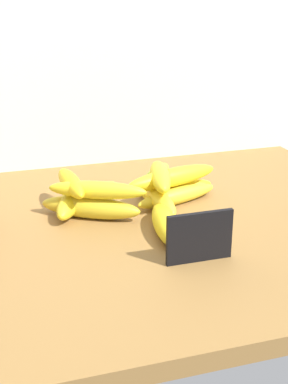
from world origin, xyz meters
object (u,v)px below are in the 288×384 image
object	(u,v)px
banana_5	(177,196)
banana_9	(172,177)
banana_2	(91,196)
banana_4	(166,224)
banana_0	(155,179)
banana_3	(90,207)
banana_8	(97,190)
banana_7	(155,196)
banana_6	(176,188)
banana_1	(72,200)
chalkboard_sign	(199,239)
banana_11	(71,183)
banana_10	(160,176)

from	to	relation	value
banana_5	banana_9	world-z (taller)	banana_9
banana_2	banana_4	size ratio (longest dim) A/B	1.07
banana_9	banana_0	bearing A→B (deg)	94.11
banana_3	banana_8	bearing A→B (deg)	-39.88
banana_3	banana_7	world-z (taller)	banana_3
banana_2	banana_9	world-z (taller)	banana_9
banana_7	banana_4	bearing A→B (deg)	-100.76
banana_7	banana_2	bearing A→B (deg)	158.61
banana_6	banana_8	world-z (taller)	banana_8
banana_1	banana_5	size ratio (longest dim) A/B	0.94
chalkboard_sign	banana_11	xyz separation A→B (cm)	(-15.76, 25.88, 2.06)
banana_1	banana_8	size ratio (longest dim) A/B	0.95
banana_4	banana_11	xyz separation A→B (cm)	(-13.81, 15.37, 3.82)
banana_7	banana_11	size ratio (longest dim) A/B	1.29
chalkboard_sign	banana_6	world-z (taller)	chalkboard_sign
banana_8	banana_4	bearing A→B (deg)	-46.80
banana_2	banana_11	world-z (taller)	banana_11
chalkboard_sign	banana_6	distance (cm)	28.96
banana_0	banana_1	size ratio (longest dim) A/B	1.08
banana_2	banana_9	bearing A→B (deg)	-13.16
banana_0	banana_1	xyz separation A→B (cm)	(-19.35, -7.21, 0.13)
banana_10	banana_4	bearing A→B (deg)	-104.84
banana_10	banana_6	bearing A→B (deg)	38.21
banana_8	banana_10	distance (cm)	13.84
banana_11	banana_4	bearing A→B (deg)	-48.06
chalkboard_sign	banana_5	bearing A→B (deg)	77.78
banana_2	banana_5	world-z (taller)	same
banana_3	banana_8	world-z (taller)	banana_8
banana_0	banana_8	distance (cm)	20.67
banana_2	banana_6	size ratio (longest dim) A/B	1.08
chalkboard_sign	banana_4	size ratio (longest dim) A/B	0.69
banana_8	banana_11	distance (cm)	6.36
chalkboard_sign	banana_5	size ratio (longest dim) A/B	0.59
banana_3	banana_7	xyz separation A→B (cm)	(13.54, 2.02, -0.06)
banana_11	banana_6	bearing A→B (deg)	5.70
banana_4	banana_6	xyz separation A→B (cm)	(8.55, 17.60, -0.45)
banana_0	banana_2	size ratio (longest dim) A/B	1.11
banana_0	banana_6	world-z (taller)	banana_0
banana_8	banana_0	bearing A→B (deg)	39.85
chalkboard_sign	banana_10	world-z (taller)	chalkboard_sign
banana_6	banana_3	bearing A→B (deg)	-162.46
chalkboard_sign	banana_1	distance (cm)	30.96
banana_8	banana_9	world-z (taller)	banana_8
banana_3	banana_5	distance (cm)	18.16
banana_5	banana_10	xyz separation A→B (cm)	(-3.44, 0.57, 4.29)
banana_2	banana_0	bearing A→B (deg)	19.25
banana_7	banana_6	bearing A→B (deg)	34.71
banana_3	banana_11	bearing A→B (deg)	125.59
chalkboard_sign	banana_6	size ratio (longest dim) A/B	0.69
banana_2	banana_11	distance (cm)	6.71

